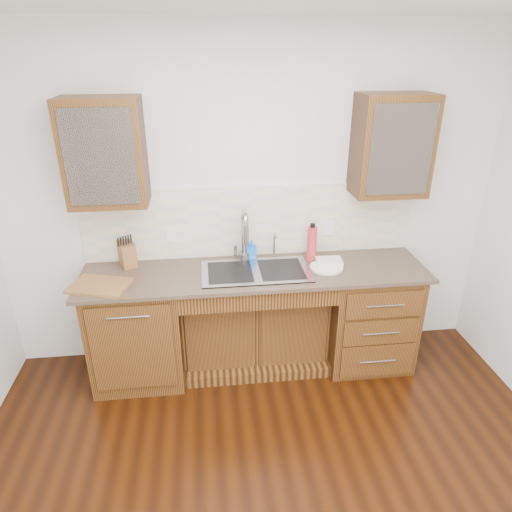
{
  "coord_description": "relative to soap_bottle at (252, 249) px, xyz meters",
  "views": [
    {
      "loc": [
        -0.37,
        -1.73,
        2.51
      ],
      "look_at": [
        0.0,
        1.4,
        1.05
      ],
      "focal_mm": 32.0,
      "sensor_mm": 36.0,
      "label": 1
    }
  ],
  "objects": [
    {
      "name": "base_cabinet_center",
      "position": [
        0.0,
        -0.13,
        -0.64
      ],
      "size": [
        1.2,
        0.44,
        0.7
      ],
      "primitive_type": "cube",
      "color": "#593014",
      "rests_on": "ground"
    },
    {
      "name": "cup_left_a",
      "position": [
        -1.11,
        -0.08,
        0.78
      ],
      "size": [
        0.16,
        0.16,
        0.1
      ],
      "primitive_type": "imported",
      "rotation": [
        0.0,
        0.0,
        0.32
      ],
      "color": "white",
      "rests_on": "upper_cabinet_left"
    },
    {
      "name": "cup_right_a",
      "position": [
        1.01,
        -0.08,
        0.78
      ],
      "size": [
        0.13,
        0.13,
        0.09
      ],
      "primitive_type": "imported",
      "rotation": [
        0.0,
        0.0,
        -0.19
      ],
      "color": "white",
      "rests_on": "upper_cabinet_right"
    },
    {
      "name": "water_bottle",
      "position": [
        0.48,
        -0.09,
        0.06
      ],
      "size": [
        0.1,
        0.1,
        0.29
      ],
      "primitive_type": "cylinder",
      "rotation": [
        0.0,
        0.0,
        -0.37
      ],
      "color": "red",
      "rests_on": "countertop"
    },
    {
      "name": "faucet",
      "position": [
        -0.07,
        -0.02,
        0.12
      ],
      "size": [
        0.04,
        0.04,
        0.4
      ],
      "primitive_type": "cylinder",
      "color": "#999993",
      "rests_on": "countertop"
    },
    {
      "name": "soap_bottle",
      "position": [
        0.0,
        0.0,
        0.0
      ],
      "size": [
        0.08,
        0.09,
        0.16
      ],
      "primitive_type": "imported",
      "rotation": [
        0.0,
        0.0,
        -0.18
      ],
      "color": "#1A72F2",
      "rests_on": "countertop"
    },
    {
      "name": "filter_tap",
      "position": [
        0.18,
        -0.01,
        0.04
      ],
      "size": [
        0.02,
        0.02,
        0.24
      ],
      "primitive_type": "cylinder",
      "color": "#999993",
      "rests_on": "countertop"
    },
    {
      "name": "base_cabinet_right",
      "position": [
        0.95,
        -0.22,
        -0.55
      ],
      "size": [
        0.7,
        0.62,
        0.88
      ],
      "primitive_type": "cube",
      "color": "#593014",
      "rests_on": "ground"
    },
    {
      "name": "wall_back",
      "position": [
        0.0,
        0.14,
        0.36
      ],
      "size": [
        4.0,
        0.1,
        2.7
      ],
      "primitive_type": "cube",
      "color": "white",
      "rests_on": "ground"
    },
    {
      "name": "backsplash",
      "position": [
        0.0,
        0.08,
        0.21
      ],
      "size": [
        2.7,
        0.02,
        0.59
      ],
      "primitive_type": "cube",
      "color": "beige",
      "rests_on": "wall_back"
    },
    {
      "name": "cup_left_b",
      "position": [
        -0.99,
        -0.08,
        0.79
      ],
      "size": [
        0.13,
        0.13,
        0.1
      ],
      "primitive_type": "imported",
      "rotation": [
        0.0,
        0.0,
        0.17
      ],
      "color": "white",
      "rests_on": "upper_cabinet_left"
    },
    {
      "name": "outlet_right",
      "position": [
        0.65,
        0.06,
        0.13
      ],
      "size": [
        0.08,
        0.01,
        0.12
      ],
      "primitive_type": "cube",
      "color": "white",
      "rests_on": "backsplash"
    },
    {
      "name": "upper_cabinet_right",
      "position": [
        1.05,
        -0.08,
        0.83
      ],
      "size": [
        0.55,
        0.34,
        0.75
      ],
      "primitive_type": "cube",
      "color": "#593014",
      "rests_on": "wall_back"
    },
    {
      "name": "plate",
      "position": [
        0.57,
        -0.26,
        -0.07
      ],
      "size": [
        0.34,
        0.34,
        0.01
      ],
      "primitive_type": "cylinder",
      "rotation": [
        0.0,
        0.0,
        0.34
      ],
      "color": "white",
      "rests_on": "countertop"
    },
    {
      "name": "cup_right_b",
      "position": [
        1.12,
        -0.08,
        0.78
      ],
      "size": [
        0.1,
        0.1,
        0.09
      ],
      "primitive_type": "imported",
      "rotation": [
        0.0,
        0.0,
        -0.06
      ],
      "color": "white",
      "rests_on": "upper_cabinet_right"
    },
    {
      "name": "base_cabinet_left",
      "position": [
        -0.95,
        -0.22,
        -0.55
      ],
      "size": [
        0.7,
        0.62,
        0.88
      ],
      "primitive_type": "cube",
      "color": "#593014",
      "rests_on": "ground"
    },
    {
      "name": "sink",
      "position": [
        0.0,
        -0.25,
        -0.17
      ],
      "size": [
        0.84,
        0.46,
        0.19
      ],
      "primitive_type": "cube",
      "color": "#9E9EA5",
      "rests_on": "countertop"
    },
    {
      "name": "knife_block",
      "position": [
        -0.99,
        -0.01,
        0.02
      ],
      "size": [
        0.17,
        0.2,
        0.2
      ],
      "primitive_type": "cube",
      "rotation": [
        0.0,
        0.0,
        0.39
      ],
      "color": "#966440",
      "rests_on": "countertop"
    },
    {
      "name": "outlet_left",
      "position": [
        -0.65,
        0.06,
        0.13
      ],
      "size": [
        0.08,
        0.01,
        0.12
      ],
      "primitive_type": "cube",
      "color": "white",
      "rests_on": "backsplash"
    },
    {
      "name": "upper_cabinet_left",
      "position": [
        -1.05,
        -0.08,
        0.83
      ],
      "size": [
        0.55,
        0.34,
        0.75
      ],
      "primitive_type": "cube",
      "color": "#593014",
      "rests_on": "wall_back"
    },
    {
      "name": "countertop",
      "position": [
        0.0,
        -0.24,
        -0.1
      ],
      "size": [
        2.7,
        0.65,
        0.03
      ],
      "primitive_type": "cube",
      "color": "#84705B",
      "rests_on": "base_cabinet_left"
    },
    {
      "name": "cutting_board",
      "position": [
        -1.15,
        -0.36,
        -0.07
      ],
      "size": [
        0.48,
        0.4,
        0.02
      ],
      "primitive_type": "cube",
      "rotation": [
        0.0,
        0.0,
        -0.29
      ],
      "color": "brown",
      "rests_on": "countertop"
    },
    {
      "name": "dish_towel",
      "position": [
        0.6,
        -0.2,
        -0.05
      ],
      "size": [
        0.21,
        0.16,
        0.03
      ],
      "primitive_type": "cube",
      "rotation": [
        0.0,
        0.0,
        -0.05
      ],
      "color": "silver",
      "rests_on": "plate"
    }
  ]
}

